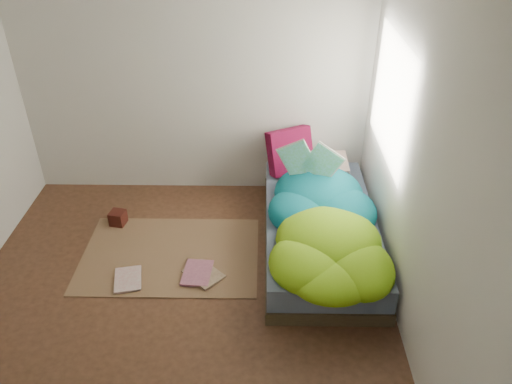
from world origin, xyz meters
TOP-DOWN VIEW (x-y plane):
  - ground at (0.00, 0.00)m, footprint 3.50×3.50m
  - room_walls at (0.01, 0.01)m, footprint 3.54×3.54m
  - bed at (1.22, 0.72)m, footprint 1.00×2.00m
  - duvet at (1.22, 0.50)m, footprint 0.96×1.84m
  - rug at (-0.15, 0.55)m, footprint 1.60×1.10m
  - pillow_floral at (1.29, 1.53)m, footprint 0.55×0.35m
  - pillow_magenta at (0.97, 1.53)m, footprint 0.47×0.33m
  - open_book at (1.12, 1.03)m, footprint 0.50×0.24m
  - wooden_box at (-0.74, 1.01)m, footprint 0.17×0.17m
  - floor_book_a at (-0.57, 0.17)m, footprint 0.28×0.35m
  - floor_book_b at (0.01, 0.29)m, footprint 0.27×0.35m
  - floor_book_c at (0.10, 0.18)m, footprint 0.40×0.40m

SIDE VIEW (x-z plane):
  - ground at x=0.00m, z-range 0.00..0.00m
  - rug at x=-0.15m, z-range 0.00..0.01m
  - floor_book_a at x=-0.57m, z-range 0.01..0.04m
  - floor_book_c at x=0.10m, z-range 0.01..0.04m
  - floor_book_b at x=0.01m, z-range 0.01..0.04m
  - wooden_box at x=-0.74m, z-range 0.01..0.15m
  - bed at x=1.22m, z-range 0.00..0.34m
  - pillow_floral at x=1.29m, z-range 0.34..0.46m
  - duvet at x=1.22m, z-range 0.34..0.68m
  - pillow_magenta at x=0.97m, z-range 0.34..0.79m
  - open_book at x=1.12m, z-range 0.68..0.98m
  - room_walls at x=0.01m, z-range 0.32..2.94m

